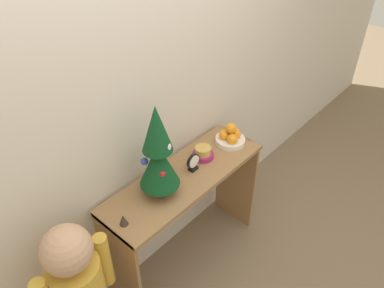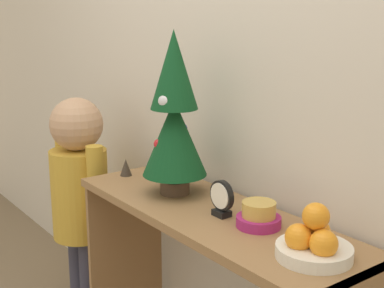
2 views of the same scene
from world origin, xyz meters
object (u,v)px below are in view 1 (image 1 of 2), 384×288
(mini_tree, at_px, (158,154))
(child_figure, at_px, (79,288))
(figurine, at_px, (123,220))
(desk_clock, at_px, (193,162))
(fruit_bowl, at_px, (230,137))
(singing_bowl, at_px, (203,153))

(mini_tree, height_order, child_figure, mini_tree)
(mini_tree, distance_m, figurine, 0.39)
(mini_tree, xyz_separation_m, desk_clock, (0.28, -0.01, -0.23))
(fruit_bowl, xyz_separation_m, singing_bowl, (-0.25, 0.04, -0.01))
(mini_tree, bearing_deg, singing_bowl, 3.52)
(figurine, height_order, child_figure, child_figure)
(desk_clock, xyz_separation_m, figurine, (-0.58, -0.02, -0.02))
(singing_bowl, bearing_deg, child_figure, -174.49)
(singing_bowl, distance_m, child_figure, 1.08)
(fruit_bowl, bearing_deg, figurine, -178.89)
(fruit_bowl, distance_m, singing_bowl, 0.25)
(fruit_bowl, relative_size, figurine, 3.01)
(mini_tree, relative_size, desk_clock, 4.90)
(mini_tree, height_order, desk_clock, mini_tree)
(mini_tree, bearing_deg, desk_clock, -2.01)
(figurine, bearing_deg, singing_bowl, 4.38)
(singing_bowl, xyz_separation_m, figurine, (-0.71, -0.05, 0.00))
(mini_tree, relative_size, singing_bowl, 4.23)
(mini_tree, relative_size, figurine, 8.60)
(singing_bowl, height_order, figurine, singing_bowl)
(desk_clock, relative_size, figurine, 1.75)
(singing_bowl, bearing_deg, fruit_bowl, -8.32)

